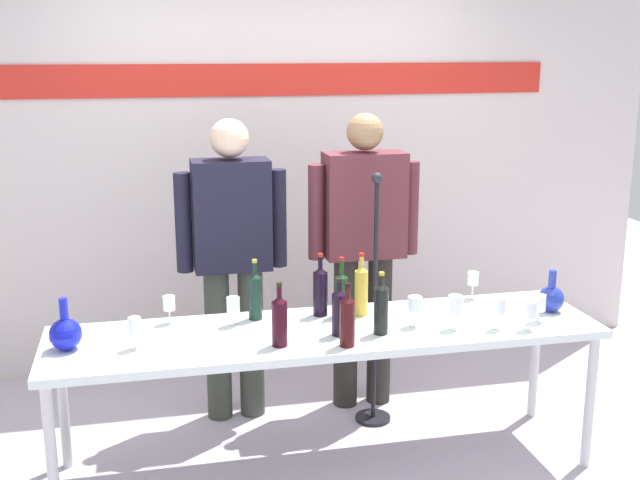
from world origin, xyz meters
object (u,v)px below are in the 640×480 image
wine_bottle_0 (347,319)px  wine_glass_right_5 (499,307)px  wine_glass_right_1 (415,304)px  display_table (327,339)px  wine_glass_right_4 (539,303)px  presenter_left (232,251)px  wine_bottle_5 (341,293)px  wine_bottle_1 (339,311)px  wine_glass_right_3 (473,279)px  decanter_blue_right (551,298)px  wine_bottle_6 (255,294)px  microphone_stand (374,342)px  wine_bottle_4 (381,307)px  decanter_blue_left (66,333)px  wine_glass_left_1 (135,327)px  presenter_right (364,241)px  wine_glass_left_0 (169,304)px  wine_glass_right_2 (455,305)px  wine_bottle_3 (361,289)px  wine_bottle_7 (320,290)px  wine_glass_left_2 (233,306)px  wine_bottle_2 (280,320)px  wine_glass_right_0 (531,310)px

wine_bottle_0 → wine_glass_right_5: size_ratio=1.91×
wine_glass_right_1 → wine_glass_right_5: wine_glass_right_5 is taller
display_table → wine_glass_right_4: 1.06m
presenter_left → display_table: bearing=-61.0°
wine_bottle_5 → wine_glass_right_4: wine_bottle_5 is taller
wine_bottle_1 → wine_glass_right_3: wine_bottle_1 is taller
decanter_blue_right → wine_bottle_6: 1.52m
wine_glass_right_3 → microphone_stand: 0.65m
microphone_stand → wine_bottle_4: bearing=-104.0°
wine_glass_right_4 → wine_glass_right_5: 0.24m
decanter_blue_left → wine_glass_right_5: (2.02, -0.18, 0.04)m
wine_glass_left_1 → wine_glass_right_3: 1.82m
presenter_left → presenter_right: presenter_right is taller
wine_glass_left_0 → wine_glass_right_2: size_ratio=0.83×
decanter_blue_left → wine_bottle_5: bearing=7.4°
wine_bottle_3 → microphone_stand: microphone_stand is taller
wine_bottle_7 → wine_glass_right_5: wine_bottle_7 is taller
wine_bottle_0 → wine_glass_right_1: size_ratio=1.97×
wine_bottle_0 → wine_bottle_6: 0.58m
wine_glass_left_2 → wine_glass_right_5: (1.25, -0.33, 0.01)m
wine_glass_left_1 → wine_glass_right_5: (1.71, -0.12, 0.01)m
wine_bottle_6 → wine_glass_right_2: bearing=-21.3°
wine_bottle_2 → wine_glass_right_5: size_ratio=1.92×
decanter_blue_right → presenter_left: 1.71m
decanter_blue_left → wine_bottle_1: 1.25m
display_table → decanter_blue_left: size_ratio=10.99×
decanter_blue_left → microphone_stand: 1.68m
wine_glass_right_4 → decanter_blue_left: bearing=176.6°
decanter_blue_right → wine_glass_right_3: bearing=136.8°
wine_glass_right_5 → wine_bottle_4: bearing=173.5°
decanter_blue_left → wine_glass_right_0: (2.16, -0.23, 0.02)m
wine_bottle_1 → wine_bottle_2: wine_bottle_2 is taller
wine_bottle_3 → wine_bottle_5: 0.10m
presenter_left → wine_glass_right_4: 1.64m
display_table → decanter_blue_right: (1.19, -0.01, 0.13)m
presenter_right → wine_glass_right_2: 0.86m
wine_bottle_6 → wine_glass_right_4: wine_bottle_6 is taller
wine_bottle_0 → wine_glass_right_1: bearing=24.9°
wine_bottle_1 → wine_glass_right_5: wine_bottle_1 is taller
presenter_right → wine_glass_right_4: (0.67, -0.81, -0.16)m
presenter_left → wine_glass_right_1: (0.80, -0.74, -0.13)m
presenter_right → wine_glass_left_2: size_ratio=11.86×
presenter_left → wine_glass_right_1: size_ratio=11.18×
presenter_right → wine_glass_right_3: 0.66m
wine_glass_right_2 → wine_glass_right_5: bearing=-12.3°
decanter_blue_left → wine_glass_left_1: 0.31m
wine_bottle_0 → wine_glass_right_3: bearing=32.1°
display_table → wine_bottle_5: size_ratio=8.68×
display_table → decanter_blue_right: decanter_blue_right is taller
wine_bottle_1 → wine_bottle_3: bearing=54.8°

